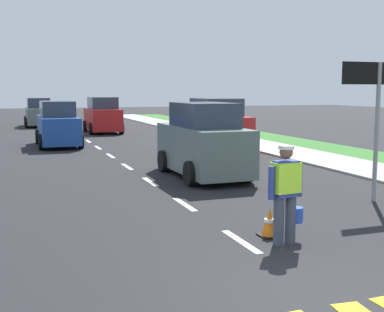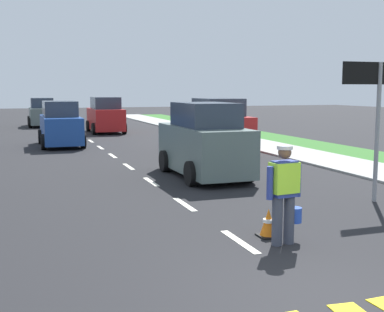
{
  "view_description": "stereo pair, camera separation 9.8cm",
  "coord_description": "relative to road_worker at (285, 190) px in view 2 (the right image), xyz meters",
  "views": [
    {
      "loc": [
        -3.63,
        -4.95,
        2.59
      ],
      "look_at": [
        0.19,
        5.73,
        1.1
      ],
      "focal_mm": 47.52,
      "sensor_mm": 36.0,
      "label": 1
    },
    {
      "loc": [
        -3.53,
        -4.98,
        2.59
      ],
      "look_at": [
        0.19,
        5.73,
        1.1
      ],
      "focal_mm": 47.52,
      "sensor_mm": 36.0,
      "label": 2
    }
  ],
  "objects": [
    {
      "name": "ground_plane",
      "position": [
        -0.65,
        18.64,
        -0.93
      ],
      "size": [
        96.0,
        96.0,
        0.0
      ],
      "primitive_type": "plane",
      "color": "black"
    },
    {
      "name": "sidewalk_right",
      "position": [
        6.55,
        7.64,
        -0.93
      ],
      "size": [
        2.4,
        72.0,
        0.14
      ],
      "primitive_type": "cube",
      "color": "#9E9E99",
      "rests_on": "ground"
    },
    {
      "name": "lane_center_line",
      "position": [
        -0.65,
        22.84,
        -0.93
      ],
      "size": [
        0.14,
        46.4,
        0.01
      ],
      "color": "silver",
      "rests_on": "ground"
    },
    {
      "name": "road_worker",
      "position": [
        0.0,
        0.0,
        0.0
      ],
      "size": [
        0.75,
        0.43,
        1.67
      ],
      "color": "#383D4C",
      "rests_on": "ground"
    },
    {
      "name": "lane_direction_sign",
      "position": [
        3.38,
        2.22,
        1.48
      ],
      "size": [
        1.16,
        0.11,
        3.2
      ],
      "color": "gray",
      "rests_on": "ground"
    },
    {
      "name": "traffic_cone_near",
      "position": [
        -0.04,
        0.47,
        -0.68
      ],
      "size": [
        0.36,
        0.36,
        0.5
      ],
      "color": "black",
      "rests_on": "ground"
    },
    {
      "name": "car_outgoing_far",
      "position": [
        0.95,
        23.31,
        0.06
      ],
      "size": [
        1.99,
        3.89,
        2.13
      ],
      "color": "red",
      "rests_on": "ground"
    },
    {
      "name": "car_oncoming_second",
      "position": [
        -2.24,
        16.71,
        0.03
      ],
      "size": [
        1.9,
        4.21,
        2.06
      ],
      "color": "#1E4799",
      "rests_on": "ground"
    },
    {
      "name": "car_outgoing_ahead",
      "position": [
        1.07,
        6.68,
        0.09
      ],
      "size": [
        1.91,
        4.12,
        2.21
      ],
      "color": "slate",
      "rests_on": "ground"
    },
    {
      "name": "car_parked_far",
      "position": [
        3.63,
        11.99,
        0.11
      ],
      "size": [
        2.01,
        3.89,
        2.23
      ],
      "color": "red",
      "rests_on": "ground"
    },
    {
      "name": "car_oncoming_third",
      "position": [
        -2.4,
        30.04,
        -0.0
      ],
      "size": [
        1.93,
        4.0,
        2.0
      ],
      "color": "slate",
      "rests_on": "ground"
    }
  ]
}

